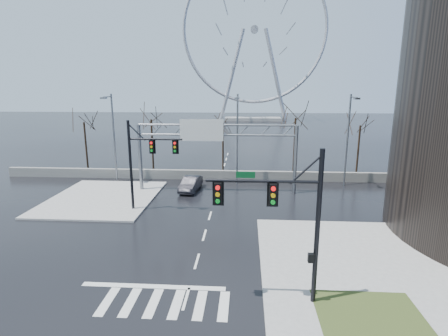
# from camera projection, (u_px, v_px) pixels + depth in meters

# --- Properties ---
(ground) EXTENTS (260.00, 260.00, 0.00)m
(ground) POSITION_uv_depth(u_px,v_px,m) (197.00, 261.00, 22.05)
(ground) COLOR black
(ground) RESTS_ON ground
(sidewalk_right_ext) EXTENTS (12.00, 10.00, 0.15)m
(sidewalk_right_ext) POSITION_uv_depth(u_px,v_px,m) (349.00, 250.00, 23.35)
(sidewalk_right_ext) COLOR gray
(sidewalk_right_ext) RESTS_ON ground
(sidewalk_far) EXTENTS (10.00, 12.00, 0.15)m
(sidewalk_far) POSITION_uv_depth(u_px,v_px,m) (103.00, 198.00, 34.39)
(sidewalk_far) COLOR gray
(sidewalk_far) RESTS_ON ground
(grass_strip) EXTENTS (5.00, 4.00, 0.02)m
(grass_strip) POSITION_uv_depth(u_px,v_px,m) (370.00, 315.00, 16.59)
(grass_strip) COLOR #34401A
(grass_strip) RESTS_ON sidewalk_near
(barrier_wall) EXTENTS (52.00, 0.50, 1.10)m
(barrier_wall) POSITION_uv_depth(u_px,v_px,m) (220.00, 175.00, 41.36)
(barrier_wall) COLOR slate
(barrier_wall) RESTS_ON ground
(signal_mast_near) EXTENTS (5.52, 0.41, 8.00)m
(signal_mast_near) POSITION_uv_depth(u_px,v_px,m) (290.00, 213.00, 16.69)
(signal_mast_near) COLOR black
(signal_mast_near) RESTS_ON ground
(signal_mast_far) EXTENTS (4.72, 0.41, 8.00)m
(signal_mast_far) POSITION_uv_depth(u_px,v_px,m) (143.00, 157.00, 30.03)
(signal_mast_far) COLOR black
(signal_mast_far) RESTS_ON ground
(sign_gantry) EXTENTS (16.36, 0.40, 7.60)m
(sign_gantry) POSITION_uv_depth(u_px,v_px,m) (213.00, 143.00, 35.43)
(sign_gantry) COLOR slate
(sign_gantry) RESTS_ON ground
(streetlight_left) EXTENTS (0.50, 2.55, 10.00)m
(streetlight_left) POSITION_uv_depth(u_px,v_px,m) (112.00, 131.00, 39.12)
(streetlight_left) COLOR slate
(streetlight_left) RESTS_ON ground
(streetlight_mid) EXTENTS (0.50, 2.55, 10.00)m
(streetlight_mid) POSITION_uv_depth(u_px,v_px,m) (237.00, 132.00, 38.24)
(streetlight_mid) COLOR slate
(streetlight_mid) RESTS_ON ground
(streetlight_right) EXTENTS (0.50, 2.55, 10.00)m
(streetlight_right) POSITION_uv_depth(u_px,v_px,m) (349.00, 133.00, 37.48)
(streetlight_right) COLOR slate
(streetlight_right) RESTS_ON ground
(tree_far_left) EXTENTS (3.50, 3.50, 7.00)m
(tree_far_left) POSITION_uv_depth(u_px,v_px,m) (84.00, 128.00, 45.24)
(tree_far_left) COLOR black
(tree_far_left) RESTS_ON ground
(tree_left) EXTENTS (3.75, 3.75, 7.50)m
(tree_left) POSITION_uv_depth(u_px,v_px,m) (151.00, 125.00, 44.10)
(tree_left) COLOR black
(tree_left) RESTS_ON ground
(tree_center) EXTENTS (3.25, 3.25, 6.50)m
(tree_center) POSITION_uv_depth(u_px,v_px,m) (223.00, 131.00, 44.69)
(tree_center) COLOR black
(tree_center) RESTS_ON ground
(tree_right) EXTENTS (3.90, 3.90, 7.80)m
(tree_right) POSITION_uv_depth(u_px,v_px,m) (295.00, 125.00, 42.91)
(tree_right) COLOR black
(tree_right) RESTS_ON ground
(tree_far_right) EXTENTS (3.40, 3.40, 6.80)m
(tree_far_right) POSITION_uv_depth(u_px,v_px,m) (360.00, 131.00, 43.08)
(tree_far_right) COLOR black
(tree_far_right) RESTS_ON ground
(ferris_wheel) EXTENTS (45.00, 6.00, 50.91)m
(ferris_wheel) POSITION_uv_depth(u_px,v_px,m) (254.00, 36.00, 108.13)
(ferris_wheel) COLOR gray
(ferris_wheel) RESTS_ON ground
(car) EXTENTS (2.09, 4.63, 1.48)m
(car) POSITION_uv_depth(u_px,v_px,m) (191.00, 184.00, 36.92)
(car) COLOR black
(car) RESTS_ON ground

